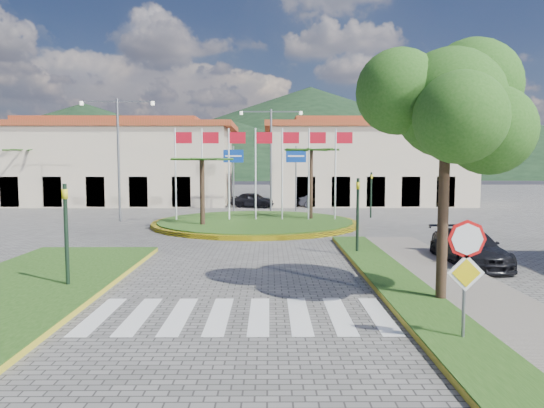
{
  "coord_description": "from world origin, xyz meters",
  "views": [
    {
      "loc": [
        0.85,
        -7.83,
        3.79
      ],
      "look_at": [
        0.94,
        8.0,
        2.47
      ],
      "focal_mm": 32.0,
      "sensor_mm": 36.0,
      "label": 1
    }
  ],
  "objects_px": {
    "car_dark_a": "(253,200)",
    "car_dark_b": "(317,200)",
    "deciduous_tree": "(446,111)",
    "roundabout_island": "(256,222)",
    "white_van": "(137,198)",
    "car_side_right": "(469,248)",
    "stop_sign": "(466,261)"
  },
  "relations": [
    {
      "from": "roundabout_island",
      "to": "car_dark_b",
      "type": "height_order",
      "value": "roundabout_island"
    },
    {
      "from": "stop_sign",
      "to": "car_side_right",
      "type": "xyz_separation_m",
      "value": [
        3.45,
        8.1,
        -1.14
      ]
    },
    {
      "from": "roundabout_island",
      "to": "white_van",
      "type": "relative_size",
      "value": 2.96
    },
    {
      "from": "roundabout_island",
      "to": "car_dark_b",
      "type": "xyz_separation_m",
      "value": [
        5.07,
        12.35,
        0.46
      ]
    },
    {
      "from": "car_dark_a",
      "to": "car_side_right",
      "type": "relative_size",
      "value": 0.85
    },
    {
      "from": "car_dark_a",
      "to": "car_side_right",
      "type": "bearing_deg",
      "value": -142.78
    },
    {
      "from": "roundabout_island",
      "to": "stop_sign",
      "type": "xyz_separation_m",
      "value": [
        4.9,
        -20.04,
        1.61
      ]
    },
    {
      "from": "roundabout_island",
      "to": "stop_sign",
      "type": "bearing_deg",
      "value": -76.27
    },
    {
      "from": "car_dark_a",
      "to": "car_side_right",
      "type": "height_order",
      "value": "car_dark_a"
    },
    {
      "from": "roundabout_island",
      "to": "white_van",
      "type": "height_order",
      "value": "roundabout_island"
    },
    {
      "from": "car_side_right",
      "to": "deciduous_tree",
      "type": "bearing_deg",
      "value": -119.85
    },
    {
      "from": "car_dark_a",
      "to": "car_dark_b",
      "type": "bearing_deg",
      "value": -71.81
    },
    {
      "from": "car_dark_b",
      "to": "car_side_right",
      "type": "xyz_separation_m",
      "value": [
        3.27,
        -24.28,
        0.02
      ]
    },
    {
      "from": "car_dark_b",
      "to": "stop_sign",
      "type": "bearing_deg",
      "value": 163.9
    },
    {
      "from": "car_dark_b",
      "to": "car_side_right",
      "type": "relative_size",
      "value": 0.85
    },
    {
      "from": "deciduous_tree",
      "to": "roundabout_island",
      "type": "bearing_deg",
      "value": 107.91
    },
    {
      "from": "white_van",
      "to": "car_dark_a",
      "type": "relative_size",
      "value": 1.11
    },
    {
      "from": "car_dark_b",
      "to": "car_side_right",
      "type": "bearing_deg",
      "value": 171.88
    },
    {
      "from": "white_van",
      "to": "car_dark_a",
      "type": "height_order",
      "value": "car_dark_a"
    },
    {
      "from": "white_van",
      "to": "car_side_right",
      "type": "bearing_deg",
      "value": -120.3
    },
    {
      "from": "car_dark_b",
      "to": "roundabout_island",
      "type": "bearing_deg",
      "value": 141.88
    },
    {
      "from": "white_van",
      "to": "car_dark_b",
      "type": "height_order",
      "value": "car_dark_b"
    },
    {
      "from": "stop_sign",
      "to": "white_van",
      "type": "relative_size",
      "value": 0.62
    },
    {
      "from": "deciduous_tree",
      "to": "car_dark_a",
      "type": "height_order",
      "value": "deciduous_tree"
    },
    {
      "from": "white_van",
      "to": "car_dark_b",
      "type": "relative_size",
      "value": 1.12
    },
    {
      "from": "roundabout_island",
      "to": "deciduous_tree",
      "type": "xyz_separation_m",
      "value": [
        5.5,
        -17.0,
        5.0
      ]
    },
    {
      "from": "deciduous_tree",
      "to": "car_dark_b",
      "type": "bearing_deg",
      "value": 90.83
    },
    {
      "from": "car_dark_b",
      "to": "white_van",
      "type": "bearing_deg",
      "value": 65.2
    },
    {
      "from": "car_dark_a",
      "to": "car_dark_b",
      "type": "distance_m",
      "value": 5.59
    },
    {
      "from": "deciduous_tree",
      "to": "car_dark_a",
      "type": "xyz_separation_m",
      "value": [
        -6.02,
        29.24,
        -4.52
      ]
    },
    {
      "from": "car_dark_b",
      "to": "deciduous_tree",
      "type": "bearing_deg",
      "value": 165.04
    },
    {
      "from": "car_dark_a",
      "to": "roundabout_island",
      "type": "bearing_deg",
      "value": -160.48
    }
  ]
}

